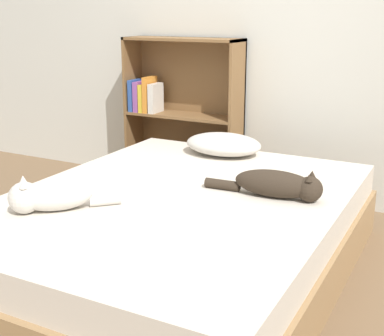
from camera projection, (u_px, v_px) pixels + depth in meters
name	position (u px, v px, depth m)	size (l,w,h in m)	color
ground_plane	(178.00, 272.00, 2.77)	(8.00, 8.00, 0.00)	brown
wall_back	(278.00, 19.00, 3.62)	(8.00, 0.06, 2.50)	silver
bed	(178.00, 235.00, 2.71)	(1.60, 2.07, 0.42)	#99754C
pillow	(223.00, 144.00, 3.39)	(0.49, 0.36, 0.13)	beige
cat_light	(49.00, 197.00, 2.43)	(0.40, 0.39, 0.17)	beige
cat_dark	(279.00, 185.00, 2.60)	(0.60, 0.16, 0.15)	#33281E
bookshelf	(181.00, 112.00, 4.01)	(0.88, 0.26, 1.12)	brown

